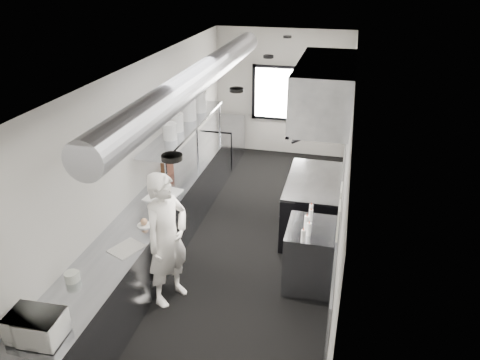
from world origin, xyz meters
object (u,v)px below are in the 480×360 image
Objects in this scene: prep_counter at (158,227)px; squeeze_bottle_e at (311,210)px; far_work_table at (224,141)px; squeeze_bottle_b at (309,229)px; line_cook at (167,240)px; squeeze_bottle_d at (311,215)px; squeeze_bottle_a at (303,236)px; range at (312,205)px; squeeze_bottle_c at (307,222)px; microwave at (36,326)px; pass_shelf at (186,127)px; plate_stack_d at (200,102)px; bottle_station at (310,256)px; deli_tub_a at (74,276)px; plate_stack_a at (170,131)px; cutting_board at (163,195)px; plate_stack_c at (188,109)px; exhaust_hood at (325,90)px; knife_block at (167,168)px; plate_stack_b at (176,122)px; deli_tub_b at (72,277)px; small_plate at (144,225)px.

squeeze_bottle_e is at bearing 3.52° from prep_counter.
far_work_table is 4.71m from squeeze_bottle_b.
squeeze_bottle_d is (1.71, 0.91, 0.07)m from line_cook.
range is at bearing 90.91° from squeeze_bottle_a.
prep_counter is at bearing 173.66° from squeeze_bottle_c.
pass_shelf is at bearing 87.80° from microwave.
bottle_station is at bearing -46.64° from plate_stack_d.
squeeze_bottle_a is 0.30m from squeeze_bottle_c.
range is 3.92m from deli_tub_a.
plate_stack_a is 2.55m from squeeze_bottle_d.
plate_stack_c is (-0.11, 1.58, 0.85)m from cutting_board.
exhaust_hood is at bearing 9.67° from plate_stack_a.
line_cook is 10.87× the size of squeeze_bottle_d.
microwave is 2.76× the size of squeeze_bottle_d.
cutting_board is at bearing 178.45° from squeeze_bottle_e.
microwave is 2.96m from cutting_board.
cutting_board is (-2.21, -1.00, -1.48)m from exhaust_hood.
plate_stack_b reaches higher than knife_block.
far_work_table is 4.56m from squeeze_bottle_c.
plate_stack_b is (-0.04, 0.38, 0.02)m from plate_stack_a.
plate_stack_d is (0.14, 4.20, 0.80)m from deli_tub_b.
cutting_board reaches higher than bottle_station.
plate_stack_a is 1.29× the size of squeeze_bottle_c.
plate_stack_a is at bearing -170.08° from range.
squeeze_bottle_b is at bearing -87.66° from squeeze_bottle_e.
squeeze_bottle_a reaches higher than small_plate.
deli_tub_a is at bearing -145.10° from squeeze_bottle_c.
squeeze_bottle_c is at bearing -90.83° from exhaust_hood.
microwave reaches higher than cutting_board.
squeeze_bottle_e is at bearing 93.79° from squeeze_bottle_d.
line_cook is (0.59, -2.44, -0.62)m from pass_shelf.
knife_block is 0.91× the size of plate_stack_a.
deli_tub_a is at bearing -91.43° from plate_stack_b.
plate_stack_b is 2.73m from squeeze_bottle_d.
squeeze_bottle_c is at bearing -60.58° from far_work_table.
plate_stack_a is (-2.29, -0.39, -0.69)m from exhaust_hood.
small_plate is at bearing -163.06° from squeeze_bottle_d.
exhaust_hood reaches higher than range.
plate_stack_c reaches higher than squeeze_bottle_b.
squeeze_bottle_b is (0.08, -1.59, 0.52)m from range.
knife_block reaches higher than squeeze_bottle_d.
small_plate is at bearing -176.50° from squeeze_bottle_a.
plate_stack_a is at bearing -84.63° from plate_stack_b.
squeeze_bottle_d is at bearing -0.58° from prep_counter.
cutting_board is (0.03, 0.20, 0.46)m from prep_counter.
plate_stack_d reaches higher than cutting_board.
squeeze_bottle_d is (2.30, -1.52, -0.55)m from pass_shelf.
deli_tub_b reaches higher than far_work_table.
squeeze_bottle_a is 0.68m from squeeze_bottle_e.
plate_stack_d is at bearing 130.85° from squeeze_bottle_b.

